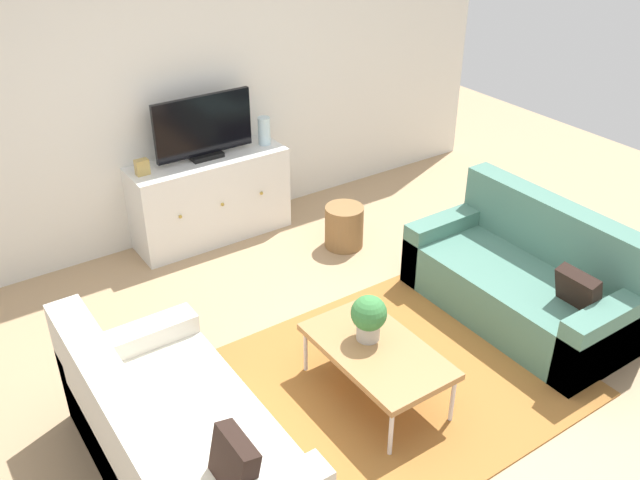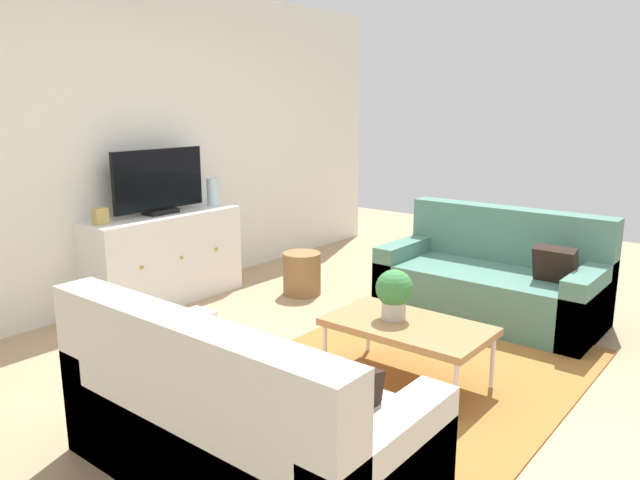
# 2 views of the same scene
# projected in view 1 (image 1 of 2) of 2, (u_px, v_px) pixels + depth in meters

# --- Properties ---
(ground_plane) EXTENTS (10.00, 10.00, 0.00)m
(ground_plane) POSITION_uv_depth(u_px,v_px,m) (366.00, 374.00, 4.66)
(ground_plane) COLOR tan
(wall_back) EXTENTS (6.40, 0.12, 2.70)m
(wall_back) POSITION_uv_depth(u_px,v_px,m) (187.00, 84.00, 5.80)
(wall_back) COLOR silver
(wall_back) RESTS_ON ground_plane
(area_rug) EXTENTS (2.50, 1.90, 0.01)m
(area_rug) POSITION_uv_depth(u_px,v_px,m) (380.00, 386.00, 4.55)
(area_rug) COLOR #9E662D
(area_rug) RESTS_ON ground_plane
(couch_left_side) EXTENTS (0.85, 1.68, 0.85)m
(couch_left_side) POSITION_uv_depth(u_px,v_px,m) (170.00, 446.00, 3.75)
(couch_left_side) COLOR beige
(couch_left_side) RESTS_ON ground_plane
(couch_right_side) EXTENTS (0.85, 1.68, 0.85)m
(couch_right_side) POSITION_uv_depth(u_px,v_px,m) (528.00, 281.00, 5.15)
(couch_right_side) COLOR #4C7A6B
(couch_right_side) RESTS_ON ground_plane
(coffee_table) EXTENTS (0.57, 0.98, 0.39)m
(coffee_table) POSITION_uv_depth(u_px,v_px,m) (377.00, 352.00, 4.31)
(coffee_table) COLOR #A37547
(coffee_table) RESTS_ON ground_plane
(potted_plant) EXTENTS (0.23, 0.23, 0.31)m
(potted_plant) POSITION_uv_depth(u_px,v_px,m) (369.00, 316.00, 4.29)
(potted_plant) COLOR #B7B2A8
(potted_plant) RESTS_ON coffee_table
(tv_console) EXTENTS (1.39, 0.47, 0.77)m
(tv_console) POSITION_uv_depth(u_px,v_px,m) (210.00, 199.00, 6.08)
(tv_console) COLOR white
(tv_console) RESTS_ON ground_plane
(flat_screen_tv) EXTENTS (0.88, 0.16, 0.55)m
(flat_screen_tv) POSITION_uv_depth(u_px,v_px,m) (203.00, 128.00, 5.77)
(flat_screen_tv) COLOR black
(flat_screen_tv) RESTS_ON tv_console
(glass_vase) EXTENTS (0.11, 0.11, 0.25)m
(glass_vase) POSITION_uv_depth(u_px,v_px,m) (264.00, 131.00, 6.11)
(glass_vase) COLOR silver
(glass_vase) RESTS_ON tv_console
(mantel_clock) EXTENTS (0.11, 0.07, 0.13)m
(mantel_clock) POSITION_uv_depth(u_px,v_px,m) (142.00, 167.00, 5.58)
(mantel_clock) COLOR tan
(mantel_clock) RESTS_ON tv_console
(wicker_basket) EXTENTS (0.34, 0.34, 0.38)m
(wicker_basket) POSITION_uv_depth(u_px,v_px,m) (344.00, 227.00, 6.04)
(wicker_basket) COLOR olive
(wicker_basket) RESTS_ON ground_plane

